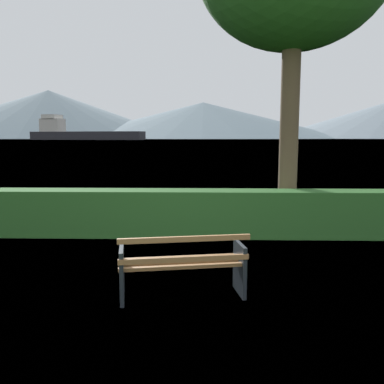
{
  "coord_description": "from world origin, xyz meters",
  "views": [
    {
      "loc": [
        0.27,
        -5.04,
        2.05
      ],
      "look_at": [
        0.0,
        4.76,
        0.71
      ],
      "focal_mm": 37.93,
      "sensor_mm": 36.0,
      "label": 1
    }
  ],
  "objects": [
    {
      "name": "distant_hills",
      "position": [
        -1.17,
        562.38,
        28.55
      ],
      "size": [
        845.41,
        387.48,
        65.37
      ],
      "color": "slate",
      "rests_on": "ground_plane"
    },
    {
      "name": "water_surface",
      "position": [
        0.0,
        307.83,
        0.0
      ],
      "size": [
        620.0,
        620.0,
        0.0
      ],
      "primitive_type": "plane",
      "color": "#6B8EA3",
      "rests_on": "ground_plane"
    },
    {
      "name": "hedge_row",
      "position": [
        0.0,
        3.24,
        0.48
      ],
      "size": [
        11.03,
        0.65,
        0.96
      ],
      "primitive_type": "cube",
      "color": "#285B23",
      "rests_on": "ground_plane"
    },
    {
      "name": "ground_plane",
      "position": [
        0.0,
        0.0,
        0.0
      ],
      "size": [
        1400.0,
        1400.0,
        0.0
      ],
      "primitive_type": "plane",
      "color": "#4C6B33"
    },
    {
      "name": "park_bench",
      "position": [
        0.01,
        -0.06,
        0.42
      ],
      "size": [
        1.68,
        0.84,
        0.87
      ],
      "color": "olive",
      "rests_on": "ground_plane"
    },
    {
      "name": "cargo_ship_large",
      "position": [
        -87.57,
        279.84,
        4.94
      ],
      "size": [
        84.16,
        31.16,
        17.67
      ],
      "color": "#232328",
      "rests_on": "water_surface"
    }
  ]
}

